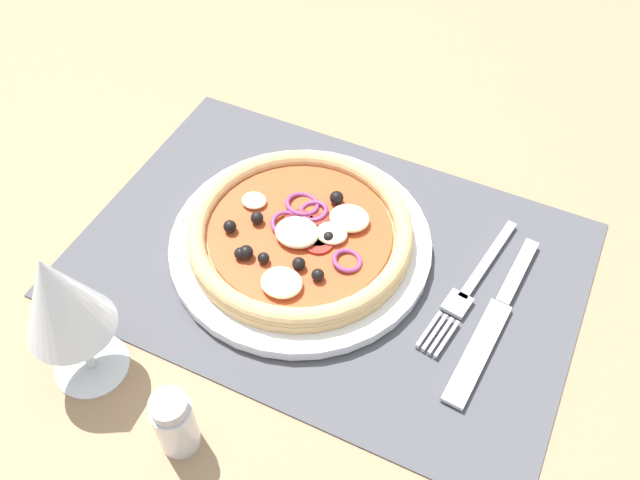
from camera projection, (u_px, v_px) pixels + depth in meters
The scene contains 8 objects.
ground_plane at pixel (328, 267), 67.94cm from camera, with size 190.00×140.00×2.40cm, color #9E7A56.
placemat at pixel (328, 259), 66.86cm from camera, with size 47.72×32.46×0.40cm, color #4C4C51.
plate at pixel (299, 246), 66.88cm from camera, with size 25.54×25.54×1.16cm, color white.
pizza at pixel (299, 235), 65.55cm from camera, with size 21.73×21.73×2.68cm.
fork at pixel (467, 291), 63.90cm from camera, with size 4.33×18.01×0.44cm.
knife at pixel (494, 318), 61.89cm from camera, with size 3.29×20.07×0.62cm.
wine_glass at pixel (59, 299), 51.71cm from camera, with size 7.20×7.20×14.90cm.
pepper_shaker at pixel (175, 423), 52.68cm from camera, with size 3.20×3.20×6.70cm.
Camera 1 is at (-17.07, 37.66, 52.78)cm, focal length 38.51 mm.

